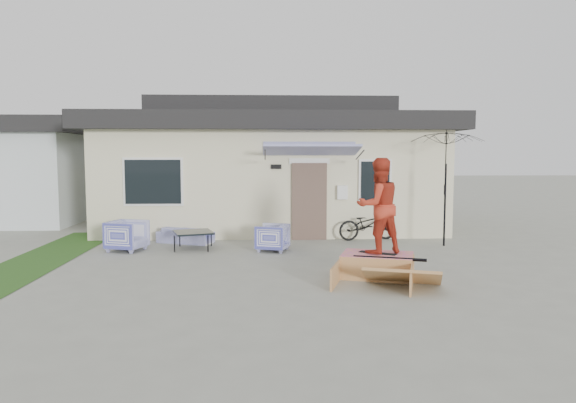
{
  "coord_description": "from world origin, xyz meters",
  "views": [
    {
      "loc": [
        -0.22,
        -9.73,
        2.37
      ],
      "look_at": [
        0.3,
        1.8,
        1.3
      ],
      "focal_mm": 32.76,
      "sensor_mm": 36.0,
      "label": 1
    }
  ],
  "objects_px": {
    "armchair_left": "(127,234)",
    "patio_umbrella": "(446,178)",
    "armchair_right": "(272,236)",
    "skater": "(378,204)",
    "skateboard": "(378,253)",
    "skate_ramp": "(377,265)",
    "bicycle": "(368,221)",
    "coffee_table": "(193,240)",
    "loveseat": "(186,232)"
  },
  "relations": [
    {
      "from": "armchair_left",
      "to": "bicycle",
      "type": "xyz_separation_m",
      "value": [
        6.14,
        1.32,
        0.11
      ]
    },
    {
      "from": "armchair_right",
      "to": "patio_umbrella",
      "type": "distance_m",
      "value": 4.64
    },
    {
      "from": "bicycle",
      "to": "skater",
      "type": "height_order",
      "value": "skater"
    },
    {
      "from": "coffee_table",
      "to": "bicycle",
      "type": "relative_size",
      "value": 0.54
    },
    {
      "from": "coffee_table",
      "to": "patio_umbrella",
      "type": "height_order",
      "value": "patio_umbrella"
    },
    {
      "from": "armchair_right",
      "to": "skate_ramp",
      "type": "relative_size",
      "value": 0.41
    },
    {
      "from": "loveseat",
      "to": "bicycle",
      "type": "distance_m",
      "value": 4.91
    },
    {
      "from": "armchair_left",
      "to": "armchair_right",
      "type": "xyz_separation_m",
      "value": [
        3.52,
        -0.18,
        -0.05
      ]
    },
    {
      "from": "skateboard",
      "to": "armchair_left",
      "type": "bearing_deg",
      "value": -175.41
    },
    {
      "from": "armchair_left",
      "to": "patio_umbrella",
      "type": "xyz_separation_m",
      "value": [
        7.92,
        0.34,
        1.34
      ]
    },
    {
      "from": "patio_umbrella",
      "to": "skateboard",
      "type": "relative_size",
      "value": 3.02
    },
    {
      "from": "patio_umbrella",
      "to": "skater",
      "type": "bearing_deg",
      "value": -126.73
    },
    {
      "from": "armchair_left",
      "to": "skater",
      "type": "bearing_deg",
      "value": -100.26
    },
    {
      "from": "skate_ramp",
      "to": "skateboard",
      "type": "xyz_separation_m",
      "value": [
        0.01,
        0.04,
        0.24
      ]
    },
    {
      "from": "patio_umbrella",
      "to": "bicycle",
      "type": "bearing_deg",
      "value": 151.18
    },
    {
      "from": "loveseat",
      "to": "armchair_left",
      "type": "height_order",
      "value": "armchair_left"
    },
    {
      "from": "skate_ramp",
      "to": "skater",
      "type": "distance_m",
      "value": 1.18
    },
    {
      "from": "armchair_left",
      "to": "skate_ramp",
      "type": "xyz_separation_m",
      "value": [
        5.49,
        -2.95,
        -0.19
      ]
    },
    {
      "from": "bicycle",
      "to": "skateboard",
      "type": "distance_m",
      "value": 4.27
    },
    {
      "from": "armchair_left",
      "to": "loveseat",
      "type": "bearing_deg",
      "value": -31.14
    },
    {
      "from": "skater",
      "to": "armchair_left",
      "type": "bearing_deg",
      "value": -45.13
    },
    {
      "from": "skater",
      "to": "patio_umbrella",
      "type": "bearing_deg",
      "value": -144.03
    },
    {
      "from": "bicycle",
      "to": "armchair_right",
      "type": "bearing_deg",
      "value": 109.41
    },
    {
      "from": "armchair_right",
      "to": "coffee_table",
      "type": "bearing_deg",
      "value": -82.7
    },
    {
      "from": "bicycle",
      "to": "skate_ramp",
      "type": "distance_m",
      "value": 4.32
    },
    {
      "from": "bicycle",
      "to": "patio_umbrella",
      "type": "bearing_deg",
      "value": -129.16
    },
    {
      "from": "coffee_table",
      "to": "armchair_right",
      "type": "bearing_deg",
      "value": -9.92
    },
    {
      "from": "skate_ramp",
      "to": "skateboard",
      "type": "height_order",
      "value": "skateboard"
    },
    {
      "from": "loveseat",
      "to": "patio_umbrella",
      "type": "bearing_deg",
      "value": -165.11
    },
    {
      "from": "armchair_left",
      "to": "coffee_table",
      "type": "relative_size",
      "value": 0.92
    },
    {
      "from": "skate_ramp",
      "to": "bicycle",
      "type": "bearing_deg",
      "value": 98.79
    },
    {
      "from": "patio_umbrella",
      "to": "skate_ramp",
      "type": "relative_size",
      "value": 1.25
    },
    {
      "from": "bicycle",
      "to": "skate_ramp",
      "type": "relative_size",
      "value": 0.93
    },
    {
      "from": "skateboard",
      "to": "patio_umbrella",
      "type": "bearing_deg",
      "value": 85.68
    },
    {
      "from": "armchair_left",
      "to": "bicycle",
      "type": "distance_m",
      "value": 6.28
    },
    {
      "from": "loveseat",
      "to": "coffee_table",
      "type": "bearing_deg",
      "value": 130.9
    },
    {
      "from": "armchair_left",
      "to": "coffee_table",
      "type": "xyz_separation_m",
      "value": [
        1.57,
        0.16,
        -0.19
      ]
    },
    {
      "from": "patio_umbrella",
      "to": "skater",
      "type": "xyz_separation_m",
      "value": [
        -2.42,
        -3.24,
        -0.35
      ]
    },
    {
      "from": "armchair_left",
      "to": "patio_umbrella",
      "type": "bearing_deg",
      "value": -70.0
    },
    {
      "from": "armchair_right",
      "to": "skateboard",
      "type": "distance_m",
      "value": 3.37
    },
    {
      "from": "skater",
      "to": "armchair_right",
      "type": "bearing_deg",
      "value": -71.25
    },
    {
      "from": "skater",
      "to": "skateboard",
      "type": "bearing_deg",
      "value": -107.31
    },
    {
      "from": "loveseat",
      "to": "armchair_left",
      "type": "xyz_separation_m",
      "value": [
        -1.24,
        -1.09,
        0.13
      ]
    },
    {
      "from": "patio_umbrella",
      "to": "skateboard",
      "type": "height_order",
      "value": "patio_umbrella"
    },
    {
      "from": "armchair_right",
      "to": "skate_ramp",
      "type": "distance_m",
      "value": 3.4
    },
    {
      "from": "skate_ramp",
      "to": "skateboard",
      "type": "relative_size",
      "value": 2.43
    },
    {
      "from": "armchair_right",
      "to": "coffee_table",
      "type": "relative_size",
      "value": 0.81
    },
    {
      "from": "coffee_table",
      "to": "bicycle",
      "type": "xyz_separation_m",
      "value": [
        4.57,
        1.16,
        0.3
      ]
    },
    {
      "from": "armchair_left",
      "to": "skate_ramp",
      "type": "relative_size",
      "value": 0.47
    },
    {
      "from": "patio_umbrella",
      "to": "armchair_right",
      "type": "bearing_deg",
      "value": -173.28
    }
  ]
}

